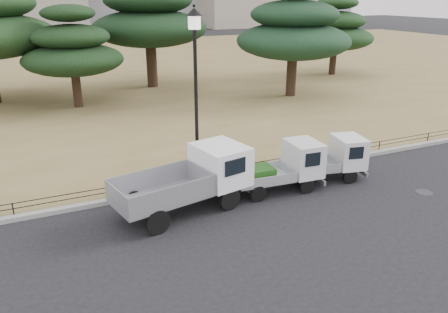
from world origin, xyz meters
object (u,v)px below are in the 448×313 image
truck_kei_front (284,167)px  street_lamp (195,69)px  truck_kei_rear (329,159)px  truck_large (190,178)px

truck_kei_front → street_lamp: street_lamp is taller
truck_kei_rear → truck_kei_front: bearing=-165.3°
truck_large → street_lamp: street_lamp is taller
truck_large → truck_kei_front: bearing=-10.5°
truck_large → truck_kei_rear: (5.71, 0.19, -0.28)m
truck_kei_rear → street_lamp: 6.14m
truck_large → truck_kei_rear: truck_large is taller
truck_kei_front → truck_kei_rear: truck_kei_front is taller
truck_large → street_lamp: size_ratio=0.78×
truck_kei_rear → street_lamp: street_lamp is taller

